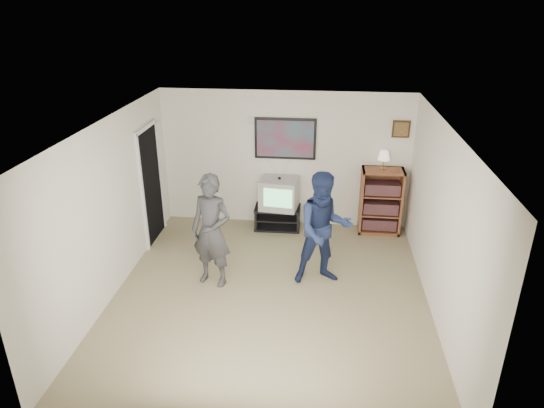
% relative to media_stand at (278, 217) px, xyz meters
% --- Properties ---
extents(room_shell, '(4.51, 5.00, 2.51)m').
position_rel_media_stand_xyz_m(room_shell, '(0.11, -1.88, 1.04)').
color(room_shell, '#7D714F').
rests_on(room_shell, ground).
extents(media_stand, '(0.84, 0.48, 0.42)m').
position_rel_media_stand_xyz_m(media_stand, '(0.00, 0.00, 0.00)').
color(media_stand, black).
rests_on(media_stand, room_shell).
extents(crt_television, '(0.72, 0.63, 0.56)m').
position_rel_media_stand_xyz_m(crt_television, '(0.03, 0.00, 0.49)').
color(crt_television, '#AEAEA9').
rests_on(crt_television, media_stand).
extents(bookshelf, '(0.73, 0.42, 1.20)m').
position_rel_media_stand_xyz_m(bookshelf, '(1.85, 0.05, 0.39)').
color(bookshelf, brown).
rests_on(bookshelf, room_shell).
extents(table_lamp, '(0.21, 0.21, 0.33)m').
position_rel_media_stand_xyz_m(table_lamp, '(1.84, 0.08, 1.16)').
color(table_lamp, beige).
rests_on(table_lamp, bookshelf).
extents(person_tall, '(0.72, 0.57, 1.72)m').
position_rel_media_stand_xyz_m(person_tall, '(-0.78, -1.95, 0.65)').
color(person_tall, '#313234').
rests_on(person_tall, room_shell).
extents(person_short, '(0.98, 0.85, 1.74)m').
position_rel_media_stand_xyz_m(person_short, '(0.85, -1.73, 0.66)').
color(person_short, '#1A2649').
rests_on(person_short, room_shell).
extents(controller_left, '(0.08, 0.12, 0.03)m').
position_rel_media_stand_xyz_m(controller_left, '(-0.80, -1.75, 0.99)').
color(controller_left, white).
rests_on(controller_left, person_tall).
extents(controller_right, '(0.07, 0.13, 0.04)m').
position_rel_media_stand_xyz_m(controller_right, '(0.89, -1.50, 0.94)').
color(controller_right, white).
rests_on(controller_right, person_short).
extents(poster, '(1.10, 0.03, 0.75)m').
position_rel_media_stand_xyz_m(poster, '(0.11, 0.25, 1.44)').
color(poster, black).
rests_on(poster, room_shell).
extents(air_vent, '(0.28, 0.02, 0.14)m').
position_rel_media_stand_xyz_m(air_vent, '(-0.44, 0.25, 1.74)').
color(air_vent, white).
rests_on(air_vent, room_shell).
extents(small_picture, '(0.30, 0.03, 0.30)m').
position_rel_media_stand_xyz_m(small_picture, '(2.11, 0.25, 1.67)').
color(small_picture, black).
rests_on(small_picture, room_shell).
extents(doorway, '(0.03, 0.85, 2.00)m').
position_rel_media_stand_xyz_m(doorway, '(-2.13, -0.63, 0.79)').
color(doorway, black).
rests_on(doorway, room_shell).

